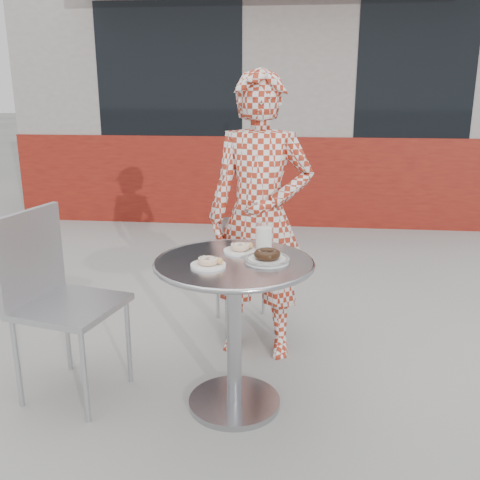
# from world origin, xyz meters

# --- Properties ---
(ground) EXTENTS (60.00, 60.00, 0.00)m
(ground) POSITION_xyz_m (0.00, 0.00, 0.00)
(ground) COLOR #A9A6A0
(ground) RESTS_ON ground
(storefront) EXTENTS (6.02, 4.55, 3.00)m
(storefront) POSITION_xyz_m (-0.00, 5.56, 1.49)
(storefront) COLOR gray
(storefront) RESTS_ON ground
(bistro_table) EXTENTS (0.74, 0.74, 0.75)m
(bistro_table) POSITION_xyz_m (-0.05, -0.01, 0.57)
(bistro_table) COLOR #B2B2B6
(bistro_table) RESTS_ON ground
(chair_far) EXTENTS (0.47, 0.47, 0.78)m
(chair_far) POSITION_xyz_m (-0.08, 0.89, 0.24)
(chair_far) COLOR #ABADB2
(chair_far) RESTS_ON ground
(chair_left) EXTENTS (0.54, 0.54, 0.95)m
(chair_left) POSITION_xyz_m (-0.87, 0.01, 0.29)
(chair_left) COLOR #ABADB2
(chair_left) RESTS_ON ground
(seated_person) EXTENTS (0.63, 0.44, 1.62)m
(seated_person) POSITION_xyz_m (0.02, 0.59, 0.81)
(seated_person) COLOR maroon
(seated_person) RESTS_ON ground
(plate_far) EXTENTS (0.16, 0.16, 0.04)m
(plate_far) POSITION_xyz_m (-0.03, 0.13, 0.77)
(plate_far) COLOR white
(plate_far) RESTS_ON bistro_table
(plate_near) EXTENTS (0.16, 0.16, 0.04)m
(plate_near) POSITION_xyz_m (-0.15, -0.10, 0.77)
(plate_near) COLOR white
(plate_near) RESTS_ON bistro_table
(plate_checker) EXTENTS (0.21, 0.21, 0.05)m
(plate_checker) POSITION_xyz_m (0.10, -0.00, 0.77)
(plate_checker) COLOR white
(plate_checker) RESTS_ON bistro_table
(milk_cup) EXTENTS (0.09, 0.09, 0.14)m
(milk_cup) POSITION_xyz_m (0.07, 0.18, 0.81)
(milk_cup) COLOR white
(milk_cup) RESTS_ON bistro_table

